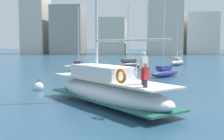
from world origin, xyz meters
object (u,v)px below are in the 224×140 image
Objects in this scene: main_sailboat at (108,89)px; moored_catamaran at (165,72)px; moored_cutter_left at (178,61)px; moored_sloop_near at (78,66)px; mooring_buoy at (39,87)px; moored_cutter_right at (130,64)px.

moored_catamaran is (4.39, 14.68, -0.36)m from main_sailboat.
moored_sloop_near is at bearing -141.58° from moored_cutter_left.
moored_cutter_left is at bearing 63.65° from mooring_buoy.
mooring_buoy is (-5.73, 4.81, -0.69)m from main_sailboat.
moored_catamaran is 0.89× the size of moored_cutter_right.
main_sailboat is at bearing -90.78° from moored_cutter_right.
main_sailboat is 15.32m from moored_catamaran.
moored_cutter_left reaches higher than moored_catamaran.
moored_sloop_near is 18.04m from moored_cutter_left.
moored_cutter_right is (-4.04, 11.20, 0.05)m from moored_catamaran.
moored_sloop_near is (-6.24, 21.09, -0.32)m from main_sailboat.
moored_sloop_near is at bearing 106.47° from main_sailboat.
moored_cutter_left is 0.95× the size of moored_cutter_right.
moored_catamaran is (10.62, -6.42, -0.04)m from moored_sloop_near.
main_sailboat reaches higher than moored_catamaran.
moored_cutter_left is (3.51, 17.63, 0.06)m from moored_catamaran.
main_sailboat is at bearing -40.01° from mooring_buoy.
moored_sloop_near is 1.01× the size of moored_catamaran.
main_sailboat reaches higher than moored_cutter_right.
moored_sloop_near is 16.30m from mooring_buoy.
main_sailboat is 1.45× the size of moored_cutter_left.
main_sailboat is 33.25m from moored_cutter_left.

